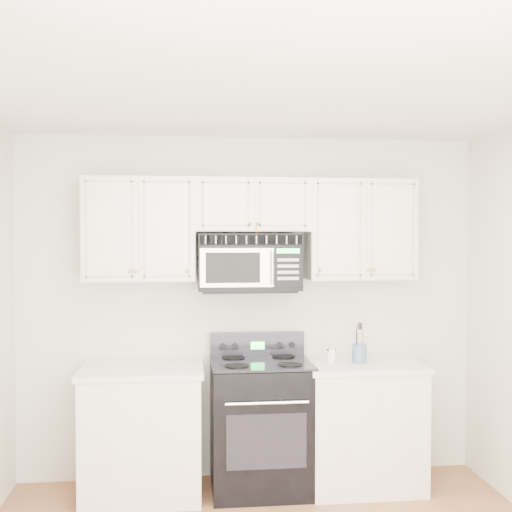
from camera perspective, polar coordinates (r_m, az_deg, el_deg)
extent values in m
cube|color=silver|center=(3.27, 2.63, 15.10)|extent=(3.50, 3.50, 0.01)
cube|color=beige|center=(4.95, -0.58, -4.56)|extent=(3.50, 0.01, 2.60)
cube|color=beige|center=(1.58, 13.12, -18.45)|extent=(3.50, 0.01, 2.60)
cube|color=silver|center=(4.80, -10.07, -15.28)|extent=(0.82, 0.63, 0.88)
cube|color=white|center=(4.69, -10.10, -9.89)|extent=(0.86, 0.65, 0.04)
cube|color=black|center=(4.97, -10.02, -19.45)|extent=(0.82, 0.55, 0.10)
cube|color=silver|center=(4.96, 9.35, -14.70)|extent=(0.82, 0.63, 0.88)
cube|color=white|center=(4.85, 9.37, -9.48)|extent=(0.86, 0.65, 0.04)
cube|color=black|center=(5.12, 9.20, -18.76)|extent=(0.82, 0.55, 0.10)
cube|color=black|center=(4.82, 0.46, -14.92)|extent=(0.72, 0.62, 0.92)
cube|color=black|center=(4.53, 0.95, -16.17)|extent=(0.55, 0.01, 0.38)
cylinder|color=silver|center=(4.43, 1.00, -12.94)|extent=(0.57, 0.02, 0.02)
cube|color=black|center=(4.71, 0.46, -9.49)|extent=(0.72, 0.62, 0.02)
cube|color=black|center=(4.96, 0.09, -7.88)|extent=(0.72, 0.08, 0.19)
cube|color=#25DE41|center=(4.91, 0.15, -7.96)|extent=(0.10, 0.00, 0.06)
cube|color=silver|center=(4.74, -10.29, 2.34)|extent=(0.80, 0.33, 0.75)
cube|color=silver|center=(4.91, 9.18, 2.32)|extent=(0.80, 0.33, 0.75)
cube|color=silver|center=(4.76, -0.38, 4.53)|extent=(0.84, 0.33, 0.39)
sphere|color=#BB9647|center=(4.56, -10.68, -1.34)|extent=(0.03, 0.03, 0.03)
sphere|color=#BB9647|center=(4.55, -6.16, -1.33)|extent=(0.03, 0.03, 0.03)
sphere|color=#BB9647|center=(4.65, 5.75, -1.26)|extent=(0.03, 0.03, 0.03)
sphere|color=#BB9647|center=(4.74, 10.01, -1.22)|extent=(0.03, 0.03, 0.03)
sphere|color=#BB9647|center=(4.57, -0.51, 2.96)|extent=(0.03, 0.03, 0.03)
sphere|color=#BB9647|center=(4.58, 0.24, 2.95)|extent=(0.03, 0.03, 0.03)
cylinder|color=red|center=(4.57, 0.03, 2.27)|extent=(0.00, 0.00, 0.11)
sphere|color=#BB9647|center=(4.57, 0.03, 1.53)|extent=(0.04, 0.04, 0.04)
cube|color=black|center=(4.74, -0.65, -0.51)|extent=(0.75, 0.37, 0.41)
cube|color=#A1A09C|center=(4.55, -0.42, 1.45)|extent=(0.73, 0.01, 0.07)
cube|color=#A9A9A9|center=(4.54, -1.69, -1.04)|extent=(0.52, 0.01, 0.28)
cube|color=black|center=(4.53, -2.06, -1.05)|extent=(0.39, 0.01, 0.22)
cube|color=black|center=(4.58, 2.86, -1.02)|extent=(0.20, 0.01, 0.28)
cube|color=#25DE41|center=(4.57, 2.88, 0.46)|extent=(0.16, 0.00, 0.03)
cylinder|color=silver|center=(4.53, 1.47, -1.05)|extent=(0.02, 0.02, 0.24)
cylinder|color=slate|center=(4.80, 9.17, -8.55)|extent=(0.11, 0.11, 0.13)
cylinder|color=#9D6D3F|center=(4.80, 9.51, -7.72)|extent=(0.01, 0.01, 0.23)
cylinder|color=black|center=(4.81, 8.92, -7.59)|extent=(0.01, 0.01, 0.25)
cylinder|color=#9D6D3F|center=(4.76, 9.09, -7.58)|extent=(0.01, 0.01, 0.27)
cylinder|color=silver|center=(4.78, 6.58, -8.88)|extent=(0.04, 0.04, 0.09)
cylinder|color=silver|center=(4.77, 6.58, -8.28)|extent=(0.04, 0.04, 0.02)
cylinder|color=silver|center=(4.78, 6.83, -8.87)|extent=(0.04, 0.04, 0.09)
cylinder|color=silver|center=(4.77, 6.84, -8.26)|extent=(0.04, 0.04, 0.02)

